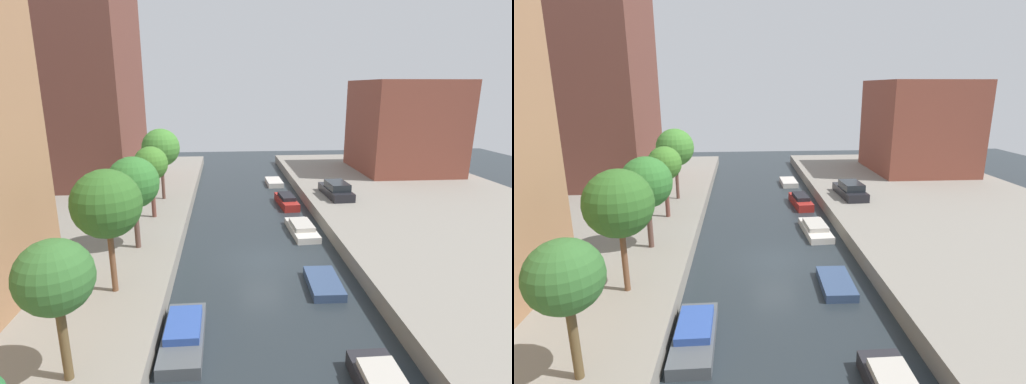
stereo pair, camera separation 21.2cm
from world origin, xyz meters
TOP-DOWN VIEW (x-y plane):
  - ground_plane at (0.00, 0.00)m, footprint 84.00×84.00m
  - quay_left at (-15.00, 0.00)m, footprint 20.00×64.00m
  - quay_right at (15.00, 0.00)m, footprint 20.00×64.00m
  - apartment_tower_far at (-16.00, 18.59)m, footprint 10.00×11.72m
  - low_block_right at (18.00, 20.98)m, footprint 10.00×10.59m
  - street_tree_1 at (-7.38, -10.47)m, footprint 2.39×2.39m
  - street_tree_2 at (-7.38, -4.71)m, footprint 3.11×3.11m
  - street_tree_3 at (-7.38, 0.45)m, footprint 3.00×3.00m
  - street_tree_4 at (-7.38, 6.14)m, footprint 2.43×2.43m
  - street_tree_5 at (-7.38, 11.00)m, footprint 3.13×3.13m
  - parked_car at (7.56, 10.57)m, footprint 2.06×4.86m
  - moored_boat_left_2 at (-3.97, -7.51)m, footprint 1.68×4.43m
  - moored_boat_right_2 at (2.97, -3.42)m, footprint 1.75×3.31m
  - moored_boat_right_3 at (3.37, 4.55)m, footprint 1.88×4.58m
  - moored_boat_right_4 at (3.33, 11.40)m, footprint 1.68×4.48m
  - moored_boat_right_5 at (3.19, 19.15)m, footprint 1.68×3.42m

SIDE VIEW (x-z plane):
  - ground_plane at x=0.00m, z-range 0.00..0.00m
  - moored_boat_right_2 at x=2.97m, z-range 0.00..0.45m
  - moored_boat_right_5 at x=3.19m, z-range 0.00..0.52m
  - moored_boat_right_3 at x=3.37m, z-range -0.06..0.71m
  - moored_boat_left_2 at x=-3.97m, z-range -0.07..0.80m
  - moored_boat_right_4 at x=3.33m, z-range -0.07..0.93m
  - quay_left at x=-15.00m, z-range 0.00..1.00m
  - quay_right at x=15.00m, z-range 0.00..1.00m
  - parked_car at x=7.56m, z-range 0.89..2.21m
  - street_tree_1 at x=-7.38m, z-range 2.19..7.06m
  - street_tree_4 at x=-7.38m, z-range 2.34..7.56m
  - street_tree_3 at x=-7.38m, z-range 2.21..7.69m
  - street_tree_2 at x=-7.38m, z-range 2.34..8.16m
  - street_tree_5 at x=-7.38m, z-range 2.40..8.37m
  - low_block_right at x=18.00m, z-range 1.00..10.99m
  - apartment_tower_far at x=-16.00m, z-range 1.00..19.94m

